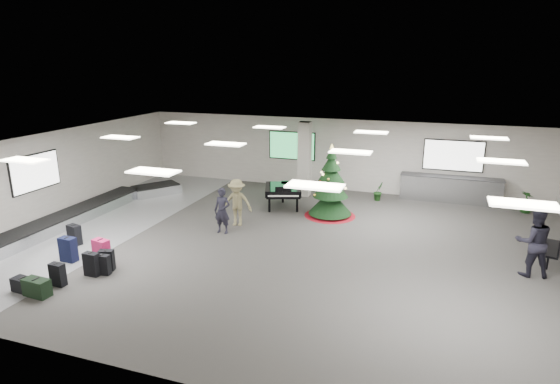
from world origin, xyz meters
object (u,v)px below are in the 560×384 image
(bench, at_px, (557,245))
(traveler_b, at_px, (237,202))
(christmas_tree, at_px, (331,192))
(traveler_bench, at_px, (533,242))
(pink_suitcase, at_px, (102,252))
(grand_piano, at_px, (283,190))
(traveler_a, at_px, (222,211))
(potted_plant_left, at_px, (378,191))
(baggage_carousel, at_px, (85,213))
(service_counter, at_px, (450,189))
(potted_plant_right, at_px, (527,202))

(bench, relative_size, traveler_b, 0.95)
(christmas_tree, xyz_separation_m, traveler_bench, (6.35, -3.16, 0.03))
(pink_suitcase, distance_m, grand_piano, 7.56)
(christmas_tree, height_order, traveler_a, christmas_tree)
(bench, bearing_deg, pink_suitcase, -142.53)
(bench, bearing_deg, traveler_b, -161.77)
(pink_suitcase, distance_m, potted_plant_left, 11.27)
(baggage_carousel, relative_size, service_counter, 2.40)
(christmas_tree, bearing_deg, pink_suitcase, -128.86)
(traveler_a, xyz_separation_m, potted_plant_right, (10.14, 5.83, -0.36))
(traveler_a, bearing_deg, potted_plant_left, 52.83)
(traveler_a, bearing_deg, christmas_tree, 45.87)
(potted_plant_left, bearing_deg, traveler_a, -128.83)
(pink_suitcase, relative_size, grand_piano, 0.37)
(baggage_carousel, xyz_separation_m, traveler_a, (5.50, 0.35, 0.58))
(grand_piano, relative_size, traveler_bench, 1.08)
(bench, distance_m, traveler_b, 10.08)
(pink_suitcase, distance_m, traveler_bench, 12.03)
(grand_piano, height_order, potted_plant_left, grand_piano)
(traveler_a, bearing_deg, potted_plant_right, 31.54)
(potted_plant_right, bearing_deg, traveler_bench, -97.00)
(christmas_tree, height_order, grand_piano, christmas_tree)
(baggage_carousel, relative_size, potted_plant_left, 12.30)
(baggage_carousel, distance_m, traveler_b, 5.82)
(pink_suitcase, distance_m, christmas_tree, 8.31)
(service_counter, bearing_deg, baggage_carousel, -152.33)
(grand_piano, relative_size, traveler_b, 1.25)
(service_counter, xyz_separation_m, potted_plant_right, (2.80, -0.56, -0.12))
(pink_suitcase, xyz_separation_m, traveler_a, (2.15, 3.49, 0.40))
(baggage_carousel, height_order, service_counter, service_counter)
(bench, bearing_deg, christmas_tree, -177.99)
(service_counter, height_order, christmas_tree, christmas_tree)
(grand_piano, bearing_deg, baggage_carousel, -169.89)
(traveler_a, relative_size, potted_plant_left, 2.00)
(pink_suitcase, bearing_deg, traveler_a, 70.67)
(christmas_tree, distance_m, grand_piano, 2.06)
(pink_suitcase, distance_m, bench, 13.15)
(traveler_bench, bearing_deg, christmas_tree, -37.76)
(service_counter, height_order, grand_piano, service_counter)
(grand_piano, relative_size, bench, 1.33)
(pink_suitcase, xyz_separation_m, traveler_bench, (11.56, 3.30, 0.59))
(traveler_b, bearing_deg, bench, -9.28)
(christmas_tree, height_order, bench, christmas_tree)
(christmas_tree, xyz_separation_m, potted_plant_right, (7.09, 2.86, -0.52))
(christmas_tree, height_order, potted_plant_left, christmas_tree)
(service_counter, xyz_separation_m, christmas_tree, (-4.29, -3.41, 0.40))
(potted_plant_right, bearing_deg, bench, -88.98)
(traveler_b, height_order, potted_plant_right, traveler_b)
(pink_suitcase, bearing_deg, service_counter, 58.47)
(christmas_tree, xyz_separation_m, traveler_b, (-2.90, -2.11, -0.10))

